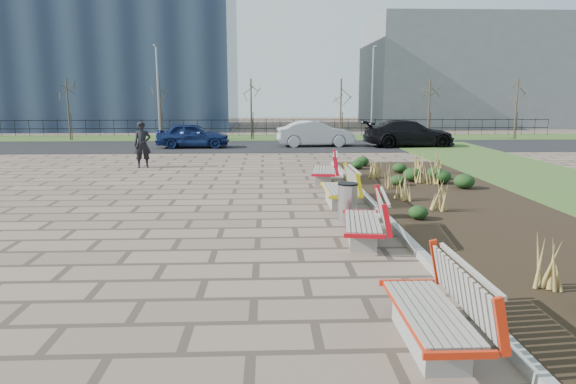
{
  "coord_description": "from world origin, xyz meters",
  "views": [
    {
      "loc": [
        1.05,
        -8.14,
        3.03
      ],
      "look_at": [
        1.5,
        3.0,
        0.9
      ],
      "focal_mm": 32.0,
      "sensor_mm": 36.0,
      "label": 1
    }
  ],
  "objects_px": {
    "bench_a": "(430,307)",
    "litter_bin": "(347,203)",
    "bench_c": "(338,187)",
    "bench_d": "(324,168)",
    "lamp_west": "(158,94)",
    "car_silver": "(315,134)",
    "pedestrian": "(142,145)",
    "car_black": "(409,133)",
    "car_blue": "(193,135)",
    "lamp_east": "(372,94)",
    "bench_b": "(362,219)"
  },
  "relations": [
    {
      "from": "bench_a",
      "to": "litter_bin",
      "type": "xyz_separation_m",
      "value": [
        -0.04,
        6.18,
        -0.03
      ]
    },
    {
      "from": "bench_c",
      "to": "bench_d",
      "type": "distance_m",
      "value": 3.64
    },
    {
      "from": "lamp_west",
      "to": "car_silver",
      "type": "bearing_deg",
      "value": -22.45
    },
    {
      "from": "litter_bin",
      "to": "car_silver",
      "type": "bearing_deg",
      "value": 87.11
    },
    {
      "from": "bench_d",
      "to": "litter_bin",
      "type": "xyz_separation_m",
      "value": [
        -0.04,
        -5.58,
        -0.03
      ]
    },
    {
      "from": "pedestrian",
      "to": "car_silver",
      "type": "relative_size",
      "value": 0.43
    },
    {
      "from": "litter_bin",
      "to": "car_black",
      "type": "xyz_separation_m",
      "value": [
        6.33,
        17.67,
        0.32
      ]
    },
    {
      "from": "bench_a",
      "to": "car_blue",
      "type": "distance_m",
      "value": 24.54
    },
    {
      "from": "car_blue",
      "to": "lamp_west",
      "type": "height_order",
      "value": "lamp_west"
    },
    {
      "from": "pedestrian",
      "to": "lamp_west",
      "type": "distance_m",
      "value": 12.84
    },
    {
      "from": "litter_bin",
      "to": "car_silver",
      "type": "xyz_separation_m",
      "value": [
        0.91,
        18.12,
        0.29
      ]
    },
    {
      "from": "bench_a",
      "to": "lamp_east",
      "type": "distance_m",
      "value": 28.93
    },
    {
      "from": "bench_a",
      "to": "lamp_east",
      "type": "relative_size",
      "value": 0.35
    },
    {
      "from": "pedestrian",
      "to": "lamp_east",
      "type": "bearing_deg",
      "value": 30.4
    },
    {
      "from": "bench_b",
      "to": "car_black",
      "type": "bearing_deg",
      "value": 80.02
    },
    {
      "from": "litter_bin",
      "to": "lamp_east",
      "type": "bearing_deg",
      "value": 77.21
    },
    {
      "from": "bench_a",
      "to": "pedestrian",
      "type": "height_order",
      "value": "pedestrian"
    },
    {
      "from": "bench_b",
      "to": "car_silver",
      "type": "relative_size",
      "value": 0.47
    },
    {
      "from": "bench_a",
      "to": "bench_d",
      "type": "height_order",
      "value": "same"
    },
    {
      "from": "bench_a",
      "to": "litter_bin",
      "type": "height_order",
      "value": "bench_a"
    },
    {
      "from": "bench_d",
      "to": "lamp_east",
      "type": "height_order",
      "value": "lamp_east"
    },
    {
      "from": "bench_d",
      "to": "lamp_west",
      "type": "height_order",
      "value": "lamp_west"
    },
    {
      "from": "car_silver",
      "to": "lamp_west",
      "type": "height_order",
      "value": "lamp_west"
    },
    {
      "from": "bench_a",
      "to": "car_blue",
      "type": "bearing_deg",
      "value": 104.64
    },
    {
      "from": "bench_c",
      "to": "bench_d",
      "type": "xyz_separation_m",
      "value": [
        0.0,
        3.64,
        0.0
      ]
    },
    {
      "from": "bench_a",
      "to": "car_black",
      "type": "relative_size",
      "value": 0.4
    },
    {
      "from": "pedestrian",
      "to": "car_silver",
      "type": "bearing_deg",
      "value": 31.0
    },
    {
      "from": "bench_c",
      "to": "lamp_west",
      "type": "relative_size",
      "value": 0.35
    },
    {
      "from": "bench_c",
      "to": "pedestrian",
      "type": "height_order",
      "value": "pedestrian"
    },
    {
      "from": "lamp_west",
      "to": "car_blue",
      "type": "bearing_deg",
      "value": -58.7
    },
    {
      "from": "bench_b",
      "to": "car_blue",
      "type": "relative_size",
      "value": 0.51
    },
    {
      "from": "bench_c",
      "to": "litter_bin",
      "type": "distance_m",
      "value": 1.94
    },
    {
      "from": "bench_a",
      "to": "lamp_west",
      "type": "height_order",
      "value": "lamp_west"
    },
    {
      "from": "lamp_east",
      "to": "bench_a",
      "type": "bearing_deg",
      "value": -99.99
    },
    {
      "from": "bench_c",
      "to": "car_black",
      "type": "distance_m",
      "value": 16.95
    },
    {
      "from": "bench_c",
      "to": "car_silver",
      "type": "height_order",
      "value": "car_silver"
    },
    {
      "from": "bench_b",
      "to": "bench_c",
      "type": "xyz_separation_m",
      "value": [
        0.0,
        3.67,
        0.0
      ]
    },
    {
      "from": "bench_b",
      "to": "litter_bin",
      "type": "height_order",
      "value": "bench_b"
    },
    {
      "from": "bench_d",
      "to": "bench_c",
      "type": "bearing_deg",
      "value": -82.92
    },
    {
      "from": "car_blue",
      "to": "lamp_east",
      "type": "bearing_deg",
      "value": -68.78
    },
    {
      "from": "car_silver",
      "to": "car_blue",
      "type": "bearing_deg",
      "value": 90.43
    },
    {
      "from": "bench_c",
      "to": "car_black",
      "type": "xyz_separation_m",
      "value": [
        6.29,
        15.73,
        0.28
      ]
    },
    {
      "from": "litter_bin",
      "to": "car_blue",
      "type": "relative_size",
      "value": 0.23
    },
    {
      "from": "bench_c",
      "to": "bench_a",
      "type": "bearing_deg",
      "value": -90.05
    },
    {
      "from": "pedestrian",
      "to": "car_black",
      "type": "bearing_deg",
      "value": 15.3
    },
    {
      "from": "bench_b",
      "to": "bench_a",
      "type": "bearing_deg",
      "value": -82.02
    },
    {
      "from": "bench_c",
      "to": "car_black",
      "type": "bearing_deg",
      "value": 68.15
    },
    {
      "from": "bench_a",
      "to": "car_silver",
      "type": "xyz_separation_m",
      "value": [
        0.87,
        24.3,
        0.26
      ]
    },
    {
      "from": "pedestrian",
      "to": "car_blue",
      "type": "distance_m",
      "value": 7.97
    },
    {
      "from": "bench_a",
      "to": "bench_b",
      "type": "distance_m",
      "value": 4.45
    }
  ]
}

